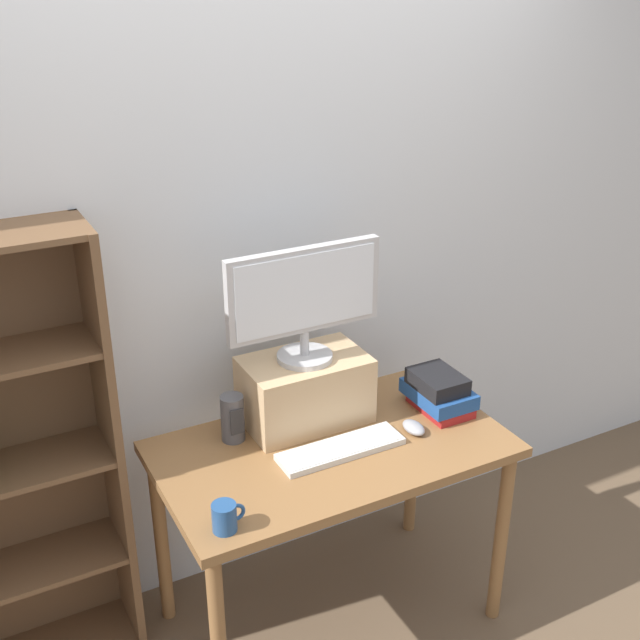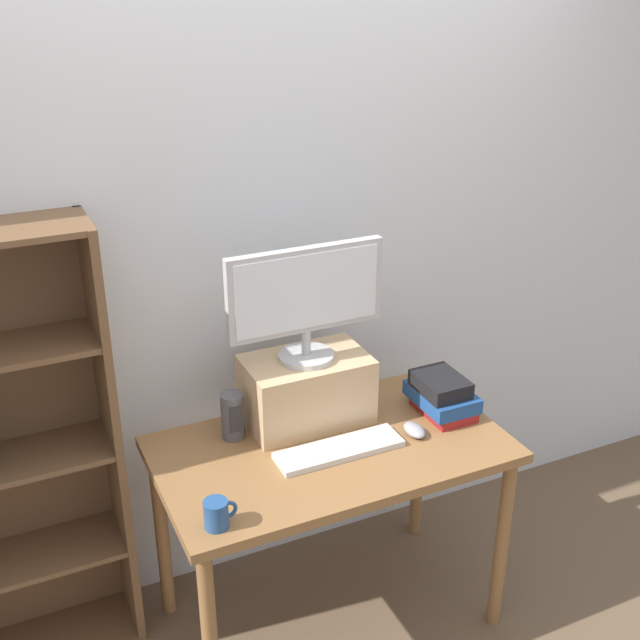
% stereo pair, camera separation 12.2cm
% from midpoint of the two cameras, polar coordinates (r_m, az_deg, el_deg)
% --- Properties ---
extents(ground_plane, '(12.00, 12.00, 0.00)m').
position_cam_midpoint_polar(ground_plane, '(3.29, 1.83, -20.21)').
color(ground_plane, brown).
extents(back_wall, '(7.00, 0.08, 2.60)m').
position_cam_midpoint_polar(back_wall, '(2.96, -2.11, 4.49)').
color(back_wall, silver).
rests_on(back_wall, ground_plane).
extents(desk, '(1.20, 0.68, 0.77)m').
position_cam_midpoint_polar(desk, '(2.85, 2.02, -10.50)').
color(desk, olive).
rests_on(desk, ground_plane).
extents(riser_box, '(0.44, 0.27, 0.25)m').
position_cam_midpoint_polar(riser_box, '(2.88, 0.25, -4.97)').
color(riser_box, tan).
rests_on(riser_box, desk).
extents(computer_monitor, '(0.56, 0.20, 0.41)m').
position_cam_midpoint_polar(computer_monitor, '(2.72, 0.27, 1.59)').
color(computer_monitor, '#B7B7BA').
rests_on(computer_monitor, riser_box).
extents(keyboard, '(0.44, 0.13, 0.02)m').
position_cam_midpoint_polar(keyboard, '(2.76, 2.66, -9.19)').
color(keyboard, silver).
rests_on(keyboard, desk).
extents(computer_mouse, '(0.06, 0.10, 0.04)m').
position_cam_midpoint_polar(computer_mouse, '(2.87, 7.95, -7.78)').
color(computer_mouse, '#99999E').
rests_on(computer_mouse, desk).
extents(book_stack, '(0.18, 0.26, 0.15)m').
position_cam_midpoint_polar(book_stack, '(2.99, 9.82, -5.30)').
color(book_stack, maroon).
rests_on(book_stack, desk).
extents(coffee_mug, '(0.10, 0.07, 0.09)m').
position_cam_midpoint_polar(coffee_mug, '(2.43, -5.87, -13.57)').
color(coffee_mug, '#234C84').
rests_on(coffee_mug, desk).
extents(desk_speaker, '(0.08, 0.09, 0.17)m').
position_cam_midpoint_polar(desk_speaker, '(2.81, -4.98, -6.82)').
color(desk_speaker, '#4C4C51').
rests_on(desk_speaker, desk).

